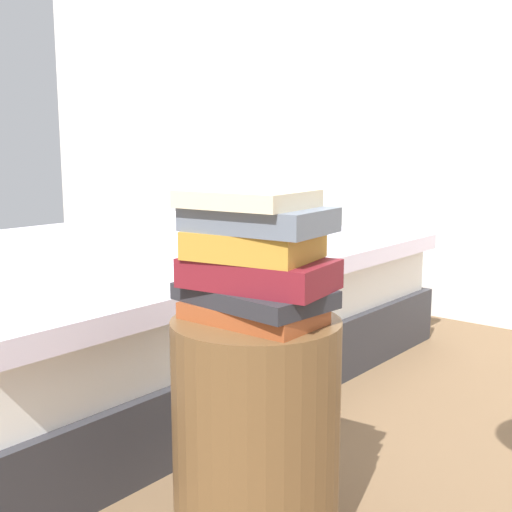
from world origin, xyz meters
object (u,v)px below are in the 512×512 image
at_px(bed, 138,301).
at_px(book_cream, 248,199).
at_px(book_slate, 257,219).
at_px(book_ochre, 254,245).
at_px(book_maroon, 259,273).
at_px(book_rust, 253,313).
at_px(side_table, 256,433).
at_px(book_charcoal, 254,295).

xyz_separation_m(bed, book_cream, (1.08, -0.64, 0.49)).
bearing_deg(book_slate, book_ochre, 153.97).
height_order(book_maroon, book_ochre, book_ochre).
distance_m(book_rust, book_ochre, 0.14).
distance_m(side_table, book_cream, 0.49).
relative_size(bed, book_charcoal, 6.74).
distance_m(side_table, book_rust, 0.26).
relative_size(bed, book_ochre, 8.51).
height_order(side_table, book_rust, book_rust).
distance_m(bed, book_charcoal, 1.29).
relative_size(book_rust, book_maroon, 0.93).
xyz_separation_m(book_maroon, book_ochre, (-0.01, -0.00, 0.06)).
bearing_deg(book_ochre, book_cream, -122.78).
bearing_deg(book_slate, book_rust, -138.61).
bearing_deg(book_ochre, book_rust, -69.77).
bearing_deg(book_slate, book_cream, -163.77).
xyz_separation_m(book_charcoal, book_maroon, (0.01, 0.00, 0.05)).
height_order(book_rust, book_charcoal, book_charcoal).
bearing_deg(book_maroon, book_ochre, -179.25).
xyz_separation_m(side_table, book_maroon, (0.01, 0.00, 0.34)).
height_order(book_maroon, book_cream, book_cream).
distance_m(book_maroon, book_ochre, 0.06).
bearing_deg(book_maroon, book_slate, -97.86).
relative_size(book_ochre, book_cream, 1.03).
xyz_separation_m(side_table, book_charcoal, (-0.01, 0.00, 0.29)).
distance_m(book_rust, book_maroon, 0.08).
bearing_deg(book_rust, book_slate, 45.90).
bearing_deg(bed, book_charcoal, -29.19).
xyz_separation_m(side_table, book_rust, (0.00, -0.01, 0.26)).
height_order(book_charcoal, book_slate, book_slate).
bearing_deg(book_slate, bed, 144.71).
bearing_deg(book_rust, book_cream, -178.46).
distance_m(bed, side_table, 1.26).
height_order(book_ochre, book_slate, book_slate).
height_order(bed, book_ochre, book_ochre).
bearing_deg(bed, book_cream, -29.81).
height_order(book_ochre, book_cream, book_cream).
relative_size(side_table, book_maroon, 1.68).
bearing_deg(book_slate, book_charcoal, 149.64).
distance_m(side_table, book_maroon, 0.34).
distance_m(side_table, book_slate, 0.45).
bearing_deg(book_slate, side_table, 138.09).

